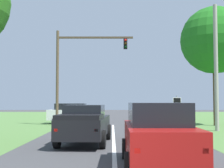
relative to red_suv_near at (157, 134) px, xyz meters
name	(u,v)px	position (x,y,z in m)	size (l,w,h in m)	color
ground_plane	(113,139)	(-1.33, 7.51, -1.03)	(120.00, 120.00, 0.00)	#424244
red_suv_near	(157,134)	(0.00, 0.00, 0.00)	(2.21, 4.80, 1.98)	#9E1411
pickup_truck_lead	(85,124)	(-2.71, 5.40, -0.07)	(2.47, 5.49, 1.86)	black
traffic_light	(76,64)	(-4.51, 17.17, 4.26)	(6.63, 0.40, 8.15)	brown
keep_moving_sign	(177,108)	(3.34, 13.27, 0.54)	(0.60, 0.09, 2.46)	gray
oak_tree_right	(214,40)	(7.33, 16.84, 6.22)	(5.73, 5.73, 10.13)	#4C351E
crossing_suv_far	(72,113)	(-5.04, 19.26, -0.06)	(4.61, 2.13, 1.85)	silver
utility_pole_right	(216,67)	(5.83, 12.03, 3.39)	(0.28, 0.28, 8.84)	#9E998E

